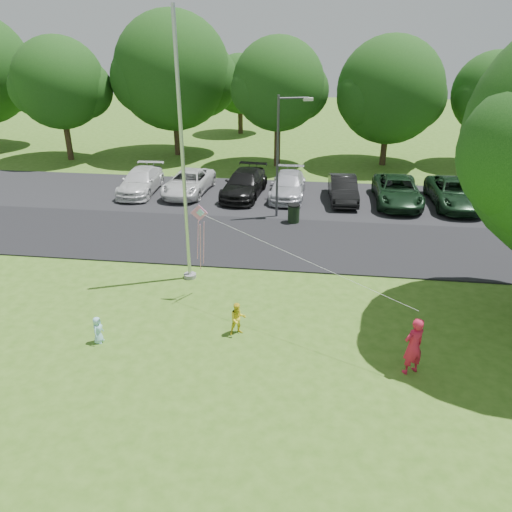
# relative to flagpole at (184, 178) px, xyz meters

# --- Properties ---
(ground) EXTENTS (120.00, 120.00, 0.00)m
(ground) POSITION_rel_flagpole_xyz_m (3.50, -5.00, -4.17)
(ground) COLOR #3B681B
(ground) RESTS_ON ground
(park_road) EXTENTS (60.00, 6.00, 0.06)m
(park_road) POSITION_rel_flagpole_xyz_m (3.50, 4.00, -4.14)
(park_road) COLOR black
(park_road) RESTS_ON ground
(parking_strip) EXTENTS (42.00, 7.00, 0.06)m
(parking_strip) POSITION_rel_flagpole_xyz_m (3.50, 10.50, -4.14)
(parking_strip) COLOR black
(parking_strip) RESTS_ON ground
(flagpole) EXTENTS (0.50, 0.50, 10.00)m
(flagpole) POSITION_rel_flagpole_xyz_m (0.00, 0.00, 0.00)
(flagpole) COLOR #B7BABF
(flagpole) RESTS_ON ground
(street_lamp) EXTENTS (1.73, 0.62, 6.26)m
(street_lamp) POSITION_rel_flagpole_xyz_m (3.10, 7.44, -0.40)
(street_lamp) COLOR #3F3F44
(street_lamp) RESTS_ON ground
(trash_can) EXTENTS (0.64, 0.64, 1.01)m
(trash_can) POSITION_rel_flagpole_xyz_m (3.81, 6.62, -3.66)
(trash_can) COLOR black
(trash_can) RESTS_ON ground
(tree_row) EXTENTS (64.35, 11.94, 10.88)m
(tree_row) POSITION_rel_flagpole_xyz_m (5.09, 19.23, 1.55)
(tree_row) COLOR #332316
(tree_row) RESTS_ON ground
(horizon_trees) EXTENTS (77.46, 7.20, 7.02)m
(horizon_trees) POSITION_rel_flagpole_xyz_m (7.56, 28.88, 0.14)
(horizon_trees) COLOR #332316
(horizon_trees) RESTS_ON ground
(parked_cars) EXTENTS (20.55, 5.55, 1.48)m
(parked_cars) POSITION_rel_flagpole_xyz_m (4.05, 10.49, -3.39)
(parked_cars) COLOR silver
(parked_cars) RESTS_ON ground
(woman) EXTENTS (0.81, 0.73, 1.86)m
(woman) POSITION_rel_flagpole_xyz_m (7.97, -5.08, -3.24)
(woman) COLOR red
(woman) RESTS_ON ground
(child_yellow) EXTENTS (0.69, 0.63, 1.15)m
(child_yellow) POSITION_rel_flagpole_xyz_m (2.59, -3.74, -3.59)
(child_yellow) COLOR yellow
(child_yellow) RESTS_ON ground
(child_blue) EXTENTS (0.33, 0.47, 0.93)m
(child_blue) POSITION_rel_flagpole_xyz_m (-1.80, -4.80, -3.70)
(child_blue) COLOR #9DDDF1
(child_blue) RESTS_ON ground
(kite) EXTENTS (7.42, 4.00, 2.64)m
(kite) POSITION_rel_flagpole_xyz_m (1.06, -1.45, -1.29)
(kite) COLOR pink
(kite) RESTS_ON ground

